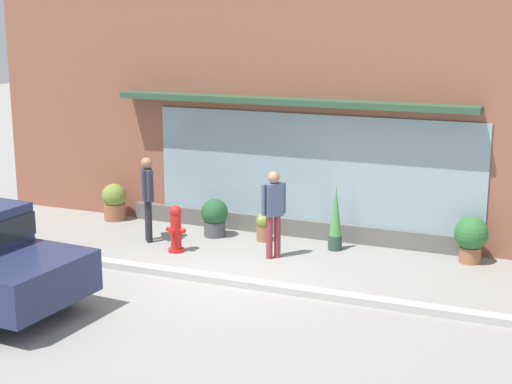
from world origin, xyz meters
The scene contains 11 objects.
ground_plane centered at (0.00, 0.00, 0.00)m, with size 60.00×60.00×0.00m, color gray.
curb_strip centered at (0.00, -0.20, 0.06)m, with size 14.00×0.24×0.12m, color #B2B2AD.
storefront centered at (0.01, 3.19, 2.39)m, with size 14.00×0.81×4.90m.
fire_hydrant centered at (-1.59, 1.07, 0.45)m, with size 0.39×0.35×0.91m.
pedestrian_with_handbag centered at (-2.45, 1.49, 1.00)m, with size 0.46×0.58×1.70m.
pedestrian_passerby centered at (0.27, 1.43, 0.97)m, with size 0.36×0.39×1.65m.
potted_plant_window_left centered at (3.68, 2.58, 0.49)m, with size 0.61×0.61×0.86m.
potted_plant_low_front centered at (-0.32, 2.39, 0.31)m, with size 0.32×0.32×0.58m.
potted_plant_near_hydrant centered at (-3.98, 2.61, 0.43)m, with size 0.53×0.53×0.81m.
potted_plant_window_center centered at (1.17, 2.37, 0.61)m, with size 0.27×0.27×1.28m.
potted_plant_doorstep centered at (-1.38, 2.32, 0.42)m, with size 0.55×0.55×0.78m.
Camera 1 is at (5.33, -11.34, 4.42)m, focal length 54.04 mm.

